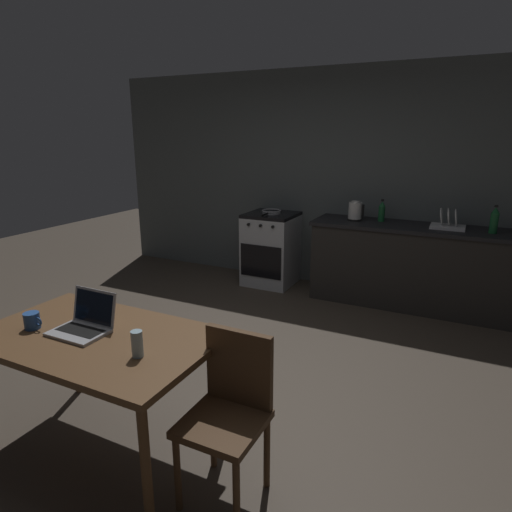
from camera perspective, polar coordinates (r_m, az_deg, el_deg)
The scene contains 14 objects.
ground_plane at distance 3.65m, azimuth -5.96°, elevation -15.25°, with size 12.00×12.00×0.00m, color #473D33.
back_wall at distance 5.47m, azimuth 11.44°, elevation 9.53°, with size 6.40×0.10×2.62m, color #505757.
kitchen_counter at distance 5.14m, azimuth 19.37°, elevation -1.19°, with size 2.16×0.64×0.91m.
stove_oven at distance 5.57m, azimuth 1.96°, elevation 0.96°, with size 0.60×0.62×0.91m.
dining_table at distance 2.75m, azimuth -20.01°, elevation -10.92°, with size 1.39×0.84×0.76m.
chair at distance 2.40m, azimuth -3.42°, elevation -18.80°, with size 0.40×0.40×0.89m.
laptop at distance 2.77m, azimuth -21.53°, elevation -8.24°, with size 0.32×0.27×0.22m.
electric_kettle at distance 5.12m, azimuth 12.79°, elevation 5.71°, with size 0.18×0.16×0.22m.
bottle at distance 4.94m, azimuth 28.62°, elevation 4.13°, with size 0.08×0.08×0.28m.
frying_pan at distance 5.44m, azimuth 1.98°, elevation 5.79°, with size 0.24×0.42×0.05m.
coffee_mug at distance 2.93m, azimuth -27.13°, elevation -7.50°, with size 0.13×0.09×0.10m.
drinking_glass at distance 2.38m, azimuth -15.22°, elevation -10.99°, with size 0.06×0.06×0.14m.
dish_rack at distance 5.00m, azimuth 23.72°, elevation 3.85°, with size 0.34×0.26×0.21m.
bottle_b at distance 5.14m, azimuth 16.06°, elevation 5.65°, with size 0.07×0.07×0.25m.
Camera 1 is at (1.71, -2.63, 1.87)m, focal length 30.71 mm.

